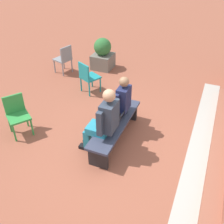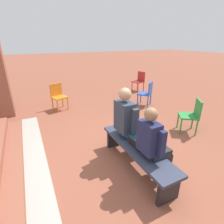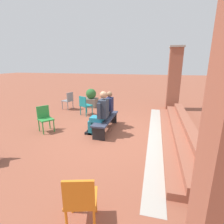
% 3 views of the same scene
% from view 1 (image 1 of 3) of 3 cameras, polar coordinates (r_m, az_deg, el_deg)
% --- Properties ---
extents(ground_plane, '(60.00, 60.00, 0.00)m').
position_cam_1_polar(ground_plane, '(5.21, 1.63, -7.94)').
color(ground_plane, brown).
extents(concrete_strip, '(6.36, 0.40, 0.01)m').
position_cam_1_polar(concrete_strip, '(5.18, 17.80, -10.24)').
color(concrete_strip, '#A8A399').
rests_on(concrete_strip, ground).
extents(bench, '(1.80, 0.44, 0.45)m').
position_cam_1_polar(bench, '(5.18, 0.72, -3.03)').
color(bench, '#33384C').
rests_on(bench, ground).
extents(person_student, '(0.50, 0.64, 1.28)m').
position_cam_1_polar(person_student, '(5.25, 1.46, 2.07)').
color(person_student, '#232328').
rests_on(person_student, ground).
extents(person_adult, '(0.57, 0.72, 1.39)m').
position_cam_1_polar(person_adult, '(4.68, -1.84, -1.84)').
color(person_adult, teal).
rests_on(person_adult, ground).
extents(laptop, '(0.32, 0.29, 0.21)m').
position_cam_1_polar(laptop, '(5.10, 0.91, -1.69)').
color(laptop, black).
rests_on(laptop, bench).
extents(plastic_chair_near_bench_right, '(0.59, 0.59, 0.84)m').
position_cam_1_polar(plastic_chair_near_bench_right, '(5.66, -19.99, -0.16)').
color(plastic_chair_near_bench_right, '#2D893D').
rests_on(plastic_chair_near_bench_right, ground).
extents(plastic_chair_far_right, '(0.52, 0.52, 0.84)m').
position_cam_1_polar(plastic_chair_far_right, '(7.87, -10.39, 11.52)').
color(plastic_chair_far_right, gray).
rests_on(plastic_chair_far_right, ground).
extents(plastic_chair_foreground, '(0.56, 0.56, 0.84)m').
position_cam_1_polar(plastic_chair_foreground, '(6.75, -5.30, 7.83)').
color(plastic_chair_foreground, teal).
rests_on(plastic_chair_foreground, ground).
extents(planter, '(0.60, 0.60, 0.94)m').
position_cam_1_polar(planter, '(8.10, -2.04, 12.39)').
color(planter, '#6B665B').
rests_on(planter, ground).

